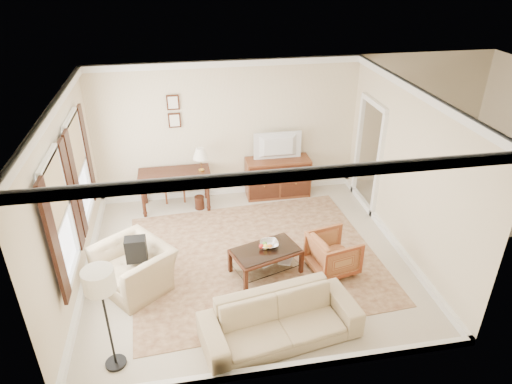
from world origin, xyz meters
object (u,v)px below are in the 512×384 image
object	(u,v)px
club_armchair	(133,261)
sofa	(280,314)
coffee_table	(266,255)
sideboard	(278,177)
striped_armchair	(333,252)
tv	(279,138)
writing_desk	(175,178)

from	to	relation	value
club_armchair	sofa	bearing A→B (deg)	16.63
coffee_table	club_armchair	size ratio (longest dim) A/B	1.11
sideboard	club_armchair	xyz separation A→B (m)	(-2.89, -2.60, 0.07)
sideboard	striped_armchair	xyz separation A→B (m)	(0.34, -2.77, -0.05)
club_armchair	tv	bearing A→B (deg)	94.51
writing_desk	club_armchair	world-z (taller)	club_armchair
coffee_table	sideboard	bearing A→B (deg)	73.46
writing_desk	coffee_table	world-z (taller)	writing_desk
tv	striped_armchair	size ratio (longest dim) A/B	1.30
writing_desk	sofa	bearing A→B (deg)	-71.29
tv	coffee_table	bearing A→B (deg)	73.35
striped_armchair	club_armchair	world-z (taller)	club_armchair
writing_desk	sideboard	size ratio (longest dim) A/B	1.06
striped_armchair	tv	bearing A→B (deg)	-5.22
writing_desk	coffee_table	size ratio (longest dim) A/B	1.17
sideboard	sofa	world-z (taller)	sofa
writing_desk	striped_armchair	world-z (taller)	writing_desk
writing_desk	striped_armchair	size ratio (longest dim) A/B	1.95
sideboard	coffee_table	size ratio (longest dim) A/B	1.11
writing_desk	striped_armchair	xyz separation A→B (m)	(2.53, -2.60, -0.31)
striped_armchair	sofa	world-z (taller)	sofa
club_armchair	sideboard	bearing A→B (deg)	94.73
coffee_table	tv	bearing A→B (deg)	73.35
coffee_table	sofa	xyz separation A→B (m)	(-0.08, -1.45, 0.07)
sideboard	striped_armchair	size ratio (longest dim) A/B	1.84
tv	coffee_table	distance (m)	2.90
writing_desk	club_armchair	distance (m)	2.54
tv	sofa	world-z (taller)	tv
writing_desk	striped_armchair	distance (m)	3.64
writing_desk	tv	distance (m)	2.29
sofa	sideboard	bearing A→B (deg)	68.21
writing_desk	tv	size ratio (longest dim) A/B	1.50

